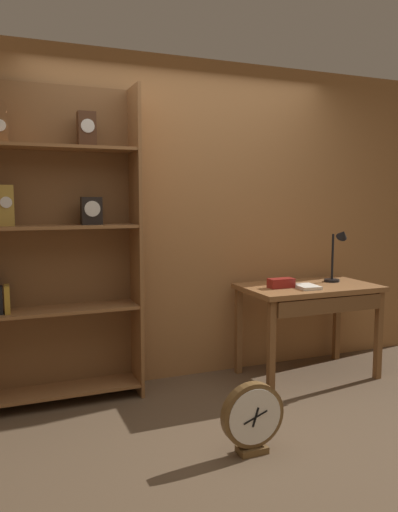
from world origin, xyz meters
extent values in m
plane|color=brown|center=(0.00, 0.00, 0.00)|extent=(10.00, 10.00, 0.00)
cube|color=#9E6B3D|center=(0.00, 1.33, 1.30)|extent=(4.80, 0.05, 2.60)
cube|color=brown|center=(-0.47, 1.12, 1.15)|extent=(0.03, 0.31, 2.29)
cube|color=brown|center=(-1.08, 1.27, 1.15)|extent=(1.25, 0.01, 2.29)
cube|color=brown|center=(-1.08, 1.12, 0.09)|extent=(1.20, 0.30, 0.02)
cube|color=brown|center=(-1.08, 1.12, 0.69)|extent=(1.20, 0.30, 0.02)
cube|color=brown|center=(-1.08, 1.12, 1.28)|extent=(1.20, 0.30, 0.02)
cube|color=brown|center=(-1.08, 1.12, 1.84)|extent=(1.20, 0.30, 0.02)
cube|color=brown|center=(-1.39, 1.13, 1.94)|extent=(0.10, 0.09, 0.20)
cylinder|color=silver|center=(-1.39, 1.08, 1.96)|extent=(0.08, 0.01, 0.08)
cube|color=#B28C38|center=(-1.37, 1.14, 1.44)|extent=(0.10, 0.07, 0.28)
cylinder|color=silver|center=(-1.37, 1.10, 1.46)|extent=(0.08, 0.01, 0.08)
cube|color=#472816|center=(-0.81, 1.13, 1.97)|extent=(0.13, 0.10, 0.25)
cylinder|color=silver|center=(-0.81, 1.08, 1.99)|extent=(0.10, 0.01, 0.10)
cube|color=black|center=(-0.79, 1.12, 1.40)|extent=(0.15, 0.08, 0.20)
cylinder|color=silver|center=(-0.79, 1.08, 1.41)|extent=(0.11, 0.01, 0.11)
cube|color=#B78C2D|center=(-1.39, 1.11, 0.79)|extent=(0.04, 0.14, 0.19)
cube|color=brown|center=(0.94, 0.92, 0.75)|extent=(1.11, 0.65, 0.04)
cube|color=brown|center=(0.43, 0.65, 0.37)|extent=(0.05, 0.05, 0.73)
cube|color=brown|center=(1.45, 0.65, 0.37)|extent=(0.05, 0.05, 0.73)
cube|color=brown|center=(0.43, 1.19, 0.37)|extent=(0.05, 0.05, 0.73)
cube|color=brown|center=(1.45, 1.19, 0.37)|extent=(0.05, 0.05, 0.73)
cube|color=brown|center=(0.94, 0.62, 0.66)|extent=(0.95, 0.03, 0.12)
cylinder|color=black|center=(1.23, 1.00, 0.78)|extent=(0.13, 0.13, 0.02)
cylinder|color=black|center=(1.23, 1.00, 0.99)|extent=(0.02, 0.02, 0.39)
cone|color=black|center=(1.29, 0.95, 1.18)|extent=(0.12, 0.14, 0.12)
cube|color=maroon|center=(0.66, 0.90, 0.81)|extent=(0.21, 0.10, 0.08)
cube|color=silver|center=(0.84, 0.80, 0.79)|extent=(0.18, 0.23, 0.02)
cube|color=brown|center=(-0.10, -0.05, 0.02)|extent=(0.17, 0.11, 0.04)
cylinder|color=brown|center=(-0.10, -0.05, 0.23)|extent=(0.38, 0.06, 0.38)
cylinder|color=white|center=(-0.10, -0.09, 0.23)|extent=(0.33, 0.01, 0.33)
cube|color=black|center=(-0.10, -0.09, 0.23)|extent=(0.05, 0.01, 0.11)
cube|color=black|center=(-0.10, -0.09, 0.23)|extent=(0.15, 0.01, 0.06)
camera|label=1|loc=(-1.42, -2.50, 1.47)|focal=34.88mm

